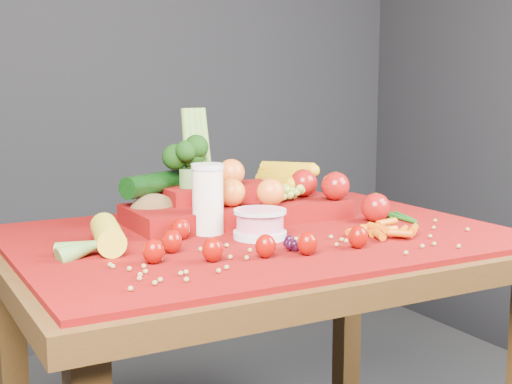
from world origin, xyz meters
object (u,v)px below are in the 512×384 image
milk_glass (208,196)px  produce_mound (241,196)px  yogurt_bowl (260,223)px  table (260,280)px

milk_glass → produce_mound: bearing=38.6°
milk_glass → produce_mound: produce_mound is taller
yogurt_bowl → produce_mound: 0.21m
table → produce_mound: produce_mound is taller
table → produce_mound: (0.03, 0.16, 0.16)m
yogurt_bowl → produce_mound: (0.06, 0.20, 0.02)m
table → yogurt_bowl: (-0.03, -0.05, 0.14)m
milk_glass → yogurt_bowl: size_ratio=1.35×
yogurt_bowl → produce_mound: produce_mound is taller
produce_mound → table: bearing=-102.1°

